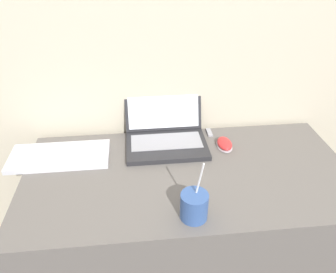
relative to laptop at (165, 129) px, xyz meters
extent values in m
cube|color=#BCB299|center=(0.06, 0.12, 0.43)|extent=(7.00, 0.04, 2.50)
cube|color=#5B5651|center=(0.06, -0.22, -0.44)|extent=(1.22, 0.60, 0.77)
cube|color=#232326|center=(0.00, -0.06, -0.05)|extent=(0.33, 0.22, 0.02)
cube|color=gray|center=(0.00, -0.04, -0.03)|extent=(0.29, 0.12, 0.00)
cube|color=#232326|center=(0.00, 0.09, 0.07)|extent=(0.33, 0.09, 0.22)
cube|color=white|center=(0.00, 0.09, 0.07)|extent=(0.30, 0.08, 0.20)
cylinder|color=#33518C|center=(0.04, -0.45, -0.01)|extent=(0.09, 0.09, 0.09)
cylinder|color=black|center=(0.04, -0.45, 0.03)|extent=(0.07, 0.07, 0.01)
cylinder|color=white|center=(0.05, -0.44, 0.07)|extent=(0.02, 0.04, 0.18)
ellipsoid|color=#B2B2B7|center=(0.24, -0.07, -0.05)|extent=(0.06, 0.10, 0.01)
ellipsoid|color=red|center=(0.24, -0.07, -0.04)|extent=(0.06, 0.10, 0.03)
cube|color=silver|center=(-0.42, -0.08, -0.05)|extent=(0.38, 0.18, 0.02)
cube|color=#99999E|center=(0.20, 0.04, -0.05)|extent=(0.02, 0.06, 0.01)
camera|label=1|loc=(-0.11, -1.16, 0.70)|focal=35.00mm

